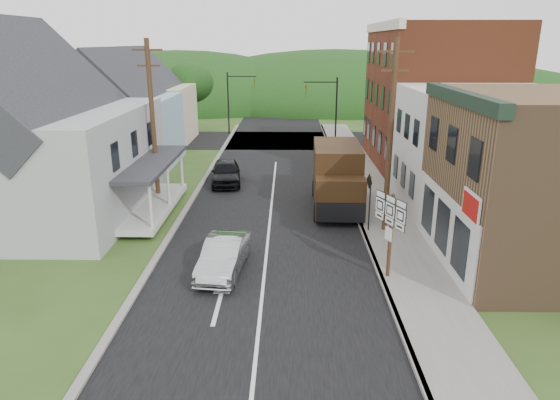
{
  "coord_description": "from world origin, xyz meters",
  "views": [
    {
      "loc": [
        0.91,
        -19.18,
        8.8
      ],
      "look_at": [
        0.58,
        1.59,
        2.2
      ],
      "focal_mm": 32.0,
      "sensor_mm": 36.0,
      "label": 1
    }
  ],
  "objects_px": {
    "silver_sedan": "(224,256)",
    "warning_sign": "(370,194)",
    "delivery_van": "(337,178)",
    "route_sign_cluster": "(390,224)",
    "dark_sedan": "(226,172)"
  },
  "relations": [
    {
      "from": "dark_sedan",
      "to": "warning_sign",
      "type": "distance_m",
      "value": 11.73
    },
    {
      "from": "silver_sedan",
      "to": "delivery_van",
      "type": "bearing_deg",
      "value": 63.0
    },
    {
      "from": "delivery_van",
      "to": "warning_sign",
      "type": "bearing_deg",
      "value": -71.11
    },
    {
      "from": "silver_sedan",
      "to": "warning_sign",
      "type": "bearing_deg",
      "value": 39.96
    },
    {
      "from": "warning_sign",
      "to": "route_sign_cluster",
      "type": "bearing_deg",
      "value": -101.1
    },
    {
      "from": "delivery_van",
      "to": "warning_sign",
      "type": "relative_size",
      "value": 2.2
    },
    {
      "from": "silver_sedan",
      "to": "delivery_van",
      "type": "relative_size",
      "value": 0.67
    },
    {
      "from": "silver_sedan",
      "to": "route_sign_cluster",
      "type": "height_order",
      "value": "route_sign_cluster"
    },
    {
      "from": "route_sign_cluster",
      "to": "warning_sign",
      "type": "bearing_deg",
      "value": 66.84
    },
    {
      "from": "dark_sedan",
      "to": "warning_sign",
      "type": "xyz_separation_m",
      "value": [
        7.86,
        -8.62,
        1.2
      ]
    },
    {
      "from": "warning_sign",
      "to": "silver_sedan",
      "type": "bearing_deg",
      "value": -156.6
    },
    {
      "from": "silver_sedan",
      "to": "delivery_van",
      "type": "distance_m",
      "value": 9.73
    },
    {
      "from": "dark_sedan",
      "to": "warning_sign",
      "type": "bearing_deg",
      "value": -53.92
    },
    {
      "from": "delivery_van",
      "to": "route_sign_cluster",
      "type": "bearing_deg",
      "value": -80.73
    },
    {
      "from": "route_sign_cluster",
      "to": "silver_sedan",
      "type": "bearing_deg",
      "value": 151.9
    }
  ]
}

